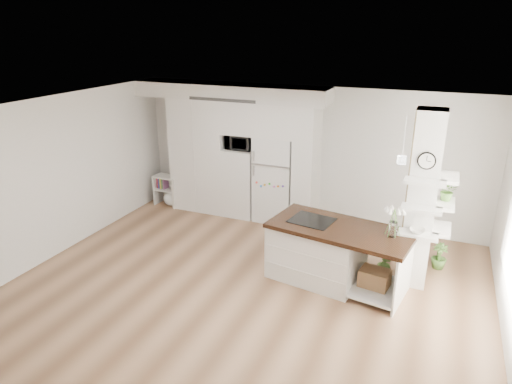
# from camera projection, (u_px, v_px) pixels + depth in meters

# --- Properties ---
(floor) EXTENTS (7.00, 6.00, 0.01)m
(floor) POSITION_uv_depth(u_px,v_px,m) (246.00, 289.00, 6.93)
(floor) COLOR #A97E5B
(floor) RESTS_ON ground
(room) EXTENTS (7.04, 6.04, 2.72)m
(room) POSITION_uv_depth(u_px,v_px,m) (245.00, 173.00, 6.29)
(room) COLOR white
(room) RESTS_ON ground
(cabinet_wall) EXTENTS (4.00, 0.71, 2.70)m
(cabinet_wall) POSITION_uv_depth(u_px,v_px,m) (233.00, 144.00, 9.25)
(cabinet_wall) COLOR white
(cabinet_wall) RESTS_ON floor
(refrigerator) EXTENTS (0.78, 0.69, 1.75)m
(refrigerator) POSITION_uv_depth(u_px,v_px,m) (276.00, 179.00, 9.14)
(refrigerator) COLOR white
(refrigerator) RESTS_ON floor
(column) EXTENTS (0.69, 0.90, 2.70)m
(column) POSITION_uv_depth(u_px,v_px,m) (427.00, 203.00, 6.58)
(column) COLOR silver
(column) RESTS_ON floor
(pendant_light) EXTENTS (0.12, 0.12, 0.10)m
(pendant_light) POSITION_uv_depth(u_px,v_px,m) (373.00, 165.00, 5.71)
(pendant_light) COLOR white
(pendant_light) RESTS_ON room
(kitchen_island) EXTENTS (2.23, 1.32, 1.52)m
(kitchen_island) POSITION_uv_depth(u_px,v_px,m) (324.00, 251.00, 7.05)
(kitchen_island) COLOR white
(kitchen_island) RESTS_ON floor
(bookshelf) EXTENTS (0.59, 0.36, 0.67)m
(bookshelf) POSITION_uv_depth(u_px,v_px,m) (169.00, 192.00, 10.07)
(bookshelf) COLOR white
(bookshelf) RESTS_ON floor
(floor_plant_a) EXTENTS (0.29, 0.25, 0.47)m
(floor_plant_a) POSITION_uv_depth(u_px,v_px,m) (386.00, 264.00, 7.19)
(floor_plant_a) COLOR #518234
(floor_plant_a) RESTS_ON floor
(floor_plant_b) EXTENTS (0.27, 0.27, 0.43)m
(floor_plant_b) POSITION_uv_depth(u_px,v_px,m) (439.00, 256.00, 7.46)
(floor_plant_b) COLOR #518234
(floor_plant_b) RESTS_ON floor
(microwave) EXTENTS (0.54, 0.37, 0.30)m
(microwave) POSITION_uv_depth(u_px,v_px,m) (240.00, 142.00, 9.12)
(microwave) COLOR #2D2D2D
(microwave) RESTS_ON cabinet_wall
(shelf_plant) EXTENTS (0.27, 0.23, 0.30)m
(shelf_plant) POSITION_uv_depth(u_px,v_px,m) (448.00, 191.00, 6.57)
(shelf_plant) COLOR #518234
(shelf_plant) RESTS_ON column
(decor_bowl) EXTENTS (0.22, 0.22, 0.05)m
(decor_bowl) POSITION_uv_depth(u_px,v_px,m) (417.00, 231.00, 6.53)
(decor_bowl) COLOR white
(decor_bowl) RESTS_ON column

